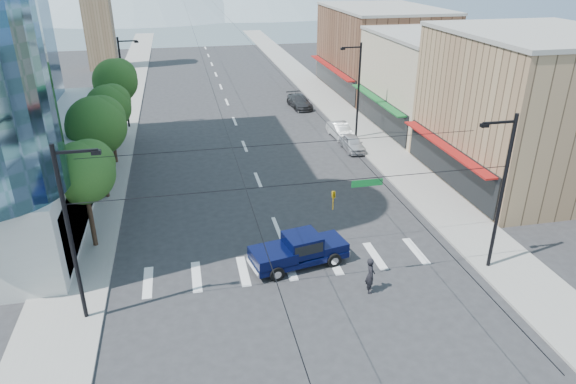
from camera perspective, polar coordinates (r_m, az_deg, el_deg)
name	(u,v)px	position (r m, az deg, el deg)	size (l,w,h in m)	color
ground	(298,280)	(28.33, 1.13, -9.79)	(160.00, 160.00, 0.00)	#28282B
sidewalk_left	(125,103)	(65.03, -17.70, 9.44)	(4.00, 120.00, 0.15)	gray
sidewalk_right	(319,92)	(66.99, 3.46, 10.99)	(4.00, 120.00, 0.15)	gray
shop_near	(529,111)	(42.71, 25.25, 8.13)	(12.00, 14.00, 11.00)	#8C6B4C
shop_mid	(440,83)	(54.38, 16.49, 11.56)	(12.00, 14.00, 9.00)	tan
shop_far	(381,51)	(68.52, 10.28, 15.17)	(12.00, 18.00, 10.00)	brown
tree_near	(85,170)	(31.37, -21.62, 2.29)	(3.65, 3.64, 6.71)	black
tree_midnear	(98,124)	(37.72, -20.33, 7.13)	(4.09, 4.09, 7.52)	black
tree_midfar	(110,106)	(44.56, -19.18, 9.06)	(3.65, 3.64, 6.71)	black
tree_far	(117,79)	(51.19, -18.51, 11.77)	(4.09, 4.09, 7.52)	black
signal_rig	(307,212)	(25.15, 2.15, -2.28)	(21.80, 0.20, 9.00)	black
lamp_pole_nw	(124,80)	(54.10, -17.72, 11.82)	(2.00, 0.25, 9.00)	black
lamp_pole_ne	(357,88)	(48.76, 7.71, 11.42)	(2.00, 0.25, 9.00)	black
pickup_truck	(299,250)	(29.11, 1.18, -6.44)	(5.86, 3.02, 1.89)	black
pedestrian	(370,275)	(27.28, 9.13, -9.11)	(0.73, 0.48, 2.01)	black
parked_car_near	(352,143)	(46.78, 7.16, 5.41)	(1.58, 3.93, 1.34)	#BCBCC1
parked_car_mid	(340,130)	(50.01, 5.84, 6.81)	(1.51, 4.32, 1.42)	silver
parked_car_far	(299,101)	(60.05, 1.27, 10.02)	(2.02, 4.96, 1.44)	#303033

